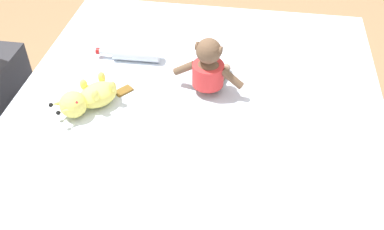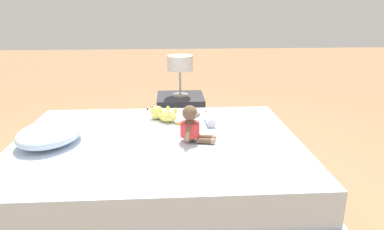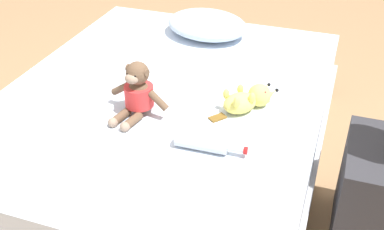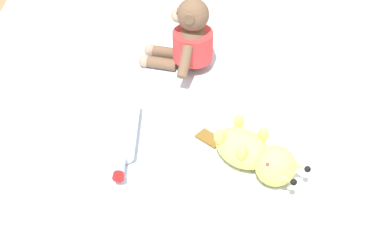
{
  "view_description": "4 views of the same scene",
  "coord_description": "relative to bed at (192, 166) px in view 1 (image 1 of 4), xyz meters",
  "views": [
    {
      "loc": [
        -0.18,
        1.14,
        1.51
      ],
      "look_at": [
        0.0,
        0.0,
        0.48
      ],
      "focal_mm": 41.02,
      "sensor_mm": 36.0,
      "label": 1
    },
    {
      "loc": [
        -2.13,
        -0.09,
        1.28
      ],
      "look_at": [
        0.25,
        -0.24,
        0.52
      ],
      "focal_mm": 33.53,
      "sensor_mm": 36.0,
      "label": 2
    },
    {
      "loc": [
        0.74,
        -1.74,
        1.52
      ],
      "look_at": [
        0.22,
        -0.26,
        0.5
      ],
      "focal_mm": 44.28,
      "sensor_mm": 36.0,
      "label": 3
    },
    {
      "loc": [
        1.39,
        -0.15,
        1.47
      ],
      "look_at": [
        0.26,
        -0.2,
        0.49
      ],
      "focal_mm": 52.89,
      "sensor_mm": 36.0,
      "label": 4
    }
  ],
  "objects": [
    {
      "name": "ground_plane",
      "position": [
        0.0,
        0.0,
        -0.21
      ],
      "size": [
        16.0,
        16.0,
        0.0
      ],
      "primitive_type": "plane",
      "color": "#93704C"
    },
    {
      "name": "bed",
      "position": [
        0.0,
        0.0,
        0.0
      ],
      "size": [
        1.46,
        1.86,
        0.43
      ],
      "color": "#B2B2B7",
      "rests_on": "ground_plane"
    },
    {
      "name": "plush_monkey",
      "position": [
        -0.03,
        -0.22,
        0.32
      ],
      "size": [
        0.29,
        0.24,
        0.24
      ],
      "color": "brown",
      "rests_on": "bed"
    },
    {
      "name": "plush_yellow_creature",
      "position": [
        0.4,
        -0.03,
        0.27
      ],
      "size": [
        0.26,
        0.28,
        0.1
      ],
      "color": "#EAE066",
      "rests_on": "bed"
    },
    {
      "name": "glass_bottle",
      "position": [
        0.31,
        -0.37,
        0.25
      ],
      "size": [
        0.28,
        0.07,
        0.06
      ],
      "color": "silver",
      "rests_on": "bed"
    }
  ]
}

